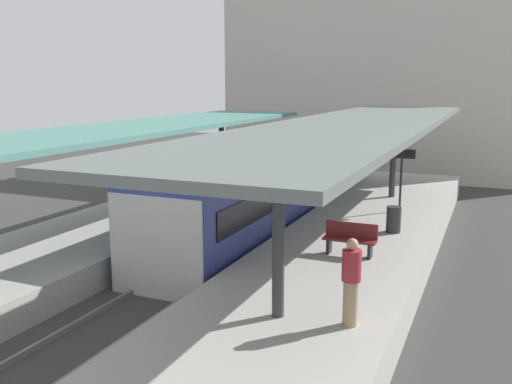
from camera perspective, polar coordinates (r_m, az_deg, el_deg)
The scene contains 14 objects.
ground_plane at distance 17.15m, azimuth -3.75°, elevation -7.52°, with size 80.00×80.00×0.00m, color #383835.
platform_left at distance 18.97m, azimuth -14.08°, elevation -4.42°, with size 4.40×28.00×1.00m, color #ADA8A0.
platform_right at distance 15.70m, azimuth 8.77°, elevation -7.49°, with size 4.40×28.00×1.00m, color #ADA8A0.
track_ballast at distance 17.12m, azimuth -3.76°, elevation -7.20°, with size 3.20×28.00×0.20m, color #423F3D.
rail_near_side at distance 17.39m, azimuth -5.89°, elevation -6.35°, with size 0.08×28.00×0.14m, color slate.
rail_far_side at distance 16.76m, azimuth -1.56°, elevation -6.97°, with size 0.08×28.00×0.14m, color slate.
commuter_train at distance 20.49m, azimuth 1.64°, elevation 0.60°, with size 2.78×15.49×3.10m.
canopy_left at distance 19.49m, azimuth -12.06°, elevation 6.34°, with size 4.18×21.00×3.04m.
canopy_right at distance 16.29m, azimuth 10.43°, elevation 6.74°, with size 4.18×21.00×3.41m.
platform_bench at distance 14.89m, azimuth 9.65°, elevation -4.67°, with size 1.40×0.41×0.86m.
platform_sign at distance 20.10m, azimuth 14.72°, elevation 2.61°, with size 0.90×0.08×2.21m.
litter_bin at distance 17.40m, azimuth 13.94°, elevation -2.75°, with size 0.44×0.44×0.80m, color #2D2D30.
passenger_near_bench at distance 10.57m, azimuth 9.73°, elevation -8.96°, with size 0.36×0.36×1.70m.
station_building_backdrop at distance 35.08m, azimuth 12.63°, elevation 10.94°, with size 18.00×6.00×11.00m, color beige.
Camera 1 is at (7.45, -14.43, 5.50)m, focal length 38.97 mm.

